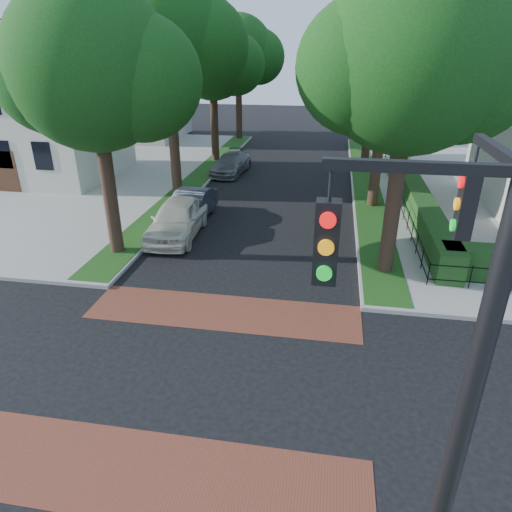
{
  "coord_description": "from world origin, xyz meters",
  "views": [
    {
      "loc": [
        3.2,
        -9.39,
        8.08
      ],
      "look_at": [
        0.89,
        4.36,
        1.6
      ],
      "focal_mm": 32.0,
      "sensor_mm": 36.0,
      "label": 1
    }
  ],
  "objects_px": {
    "parked_car_front": "(177,219)",
    "parked_car_rear": "(231,164)",
    "parked_car_middle": "(191,207)",
    "traffic_signal": "(458,346)"
  },
  "relations": [
    {
      "from": "parked_car_front",
      "to": "parked_car_middle",
      "type": "distance_m",
      "value": 2.07
    },
    {
      "from": "traffic_signal",
      "to": "parked_car_middle",
      "type": "height_order",
      "value": "traffic_signal"
    },
    {
      "from": "traffic_signal",
      "to": "parked_car_rear",
      "type": "distance_m",
      "value": 26.9
    },
    {
      "from": "traffic_signal",
      "to": "parked_car_front",
      "type": "distance_m",
      "value": 16.59
    },
    {
      "from": "parked_car_middle",
      "to": "parked_car_rear",
      "type": "relative_size",
      "value": 0.97
    },
    {
      "from": "traffic_signal",
      "to": "parked_car_middle",
      "type": "bearing_deg",
      "value": 118.26
    },
    {
      "from": "parked_car_front",
      "to": "parked_car_middle",
      "type": "relative_size",
      "value": 1.1
    },
    {
      "from": "parked_car_front",
      "to": "parked_car_rear",
      "type": "relative_size",
      "value": 1.07
    },
    {
      "from": "traffic_signal",
      "to": "parked_car_rear",
      "type": "xyz_separation_m",
      "value": [
        -8.49,
        25.2,
        -4.03
      ]
    },
    {
      "from": "traffic_signal",
      "to": "parked_car_middle",
      "type": "relative_size",
      "value": 1.76
    }
  ]
}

